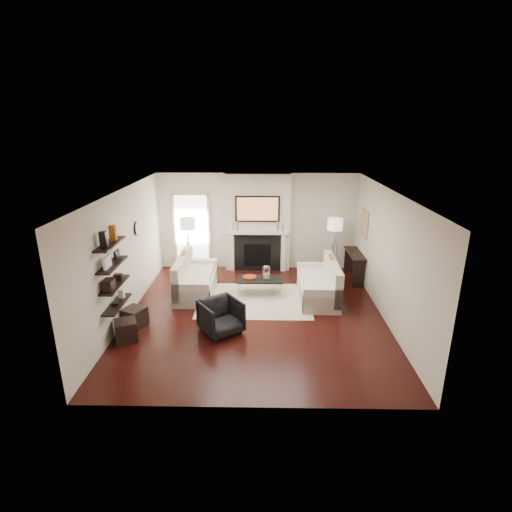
{
  "coord_description": "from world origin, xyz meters",
  "views": [
    {
      "loc": [
        0.16,
        -7.86,
        4.0
      ],
      "look_at": [
        0.0,
        0.6,
        1.15
      ],
      "focal_mm": 28.0,
      "sensor_mm": 36.0,
      "label": 1
    }
  ],
  "objects_px": {
    "lamp_left_shade": "(187,223)",
    "ottoman_near": "(135,317)",
    "armchair": "(221,315)",
    "loveseat_left_base": "(197,285)",
    "loveseat_right_base": "(317,290)",
    "lamp_right_shade": "(335,224)",
    "coffee_table": "(260,279)"
  },
  "relations": [
    {
      "from": "lamp_right_shade",
      "to": "coffee_table",
      "type": "bearing_deg",
      "value": -146.5
    },
    {
      "from": "coffee_table",
      "to": "ottoman_near",
      "type": "xyz_separation_m",
      "value": [
        -2.56,
        -1.64,
        -0.2
      ]
    },
    {
      "from": "loveseat_right_base",
      "to": "lamp_left_shade",
      "type": "relative_size",
      "value": 4.5
    },
    {
      "from": "lamp_left_shade",
      "to": "ottoman_near",
      "type": "xyz_separation_m",
      "value": [
        -0.62,
        -2.94,
        -1.25
      ]
    },
    {
      "from": "loveseat_right_base",
      "to": "ottoman_near",
      "type": "xyz_separation_m",
      "value": [
        -3.92,
        -1.45,
        -0.01
      ]
    },
    {
      "from": "loveseat_right_base",
      "to": "lamp_right_shade",
      "type": "bearing_deg",
      "value": 68.22
    },
    {
      "from": "lamp_right_shade",
      "to": "armchair",
      "type": "bearing_deg",
      "value": -130.73
    },
    {
      "from": "loveseat_right_base",
      "to": "lamp_right_shade",
      "type": "distance_m",
      "value": 2.03
    },
    {
      "from": "lamp_left_shade",
      "to": "ottoman_near",
      "type": "height_order",
      "value": "lamp_left_shade"
    },
    {
      "from": "loveseat_right_base",
      "to": "armchair",
      "type": "distance_m",
      "value": 2.7
    },
    {
      "from": "loveseat_right_base",
      "to": "ottoman_near",
      "type": "distance_m",
      "value": 4.18
    },
    {
      "from": "loveseat_left_base",
      "to": "coffee_table",
      "type": "xyz_separation_m",
      "value": [
        1.55,
        -0.06,
        0.19
      ]
    },
    {
      "from": "loveseat_left_base",
      "to": "coffee_table",
      "type": "bearing_deg",
      "value": -2.09
    },
    {
      "from": "loveseat_left_base",
      "to": "loveseat_right_base",
      "type": "distance_m",
      "value": 2.93
    },
    {
      "from": "coffee_table",
      "to": "armchair",
      "type": "height_order",
      "value": "armchair"
    },
    {
      "from": "loveseat_right_base",
      "to": "ottoman_near",
      "type": "relative_size",
      "value": 4.5
    },
    {
      "from": "loveseat_left_base",
      "to": "lamp_right_shade",
      "type": "height_order",
      "value": "lamp_right_shade"
    },
    {
      "from": "loveseat_left_base",
      "to": "loveseat_right_base",
      "type": "bearing_deg",
      "value": -4.82
    },
    {
      "from": "lamp_left_shade",
      "to": "ottoman_near",
      "type": "bearing_deg",
      "value": -101.91
    },
    {
      "from": "armchair",
      "to": "ottoman_near",
      "type": "bearing_deg",
      "value": 138.1
    },
    {
      "from": "armchair",
      "to": "lamp_left_shade",
      "type": "distance_m",
      "value": 3.54
    },
    {
      "from": "armchair",
      "to": "lamp_right_shade",
      "type": "relative_size",
      "value": 1.87
    },
    {
      "from": "coffee_table",
      "to": "armchair",
      "type": "xyz_separation_m",
      "value": [
        -0.75,
        -1.86,
        -0.03
      ]
    },
    {
      "from": "loveseat_left_base",
      "to": "ottoman_near",
      "type": "bearing_deg",
      "value": -120.74
    },
    {
      "from": "coffee_table",
      "to": "lamp_left_shade",
      "type": "relative_size",
      "value": 2.75
    },
    {
      "from": "loveseat_left_base",
      "to": "lamp_left_shade",
      "type": "relative_size",
      "value": 4.5
    },
    {
      "from": "coffee_table",
      "to": "lamp_right_shade",
      "type": "distance_m",
      "value": 2.58
    },
    {
      "from": "lamp_left_shade",
      "to": "ottoman_near",
      "type": "distance_m",
      "value": 3.25
    },
    {
      "from": "armchair",
      "to": "lamp_left_shade",
      "type": "bearing_deg",
      "value": 75.42
    },
    {
      "from": "lamp_right_shade",
      "to": "ottoman_near",
      "type": "distance_m",
      "value": 5.54
    },
    {
      "from": "coffee_table",
      "to": "ottoman_near",
      "type": "relative_size",
      "value": 2.75
    },
    {
      "from": "coffee_table",
      "to": "lamp_left_shade",
      "type": "distance_m",
      "value": 2.56
    }
  ]
}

